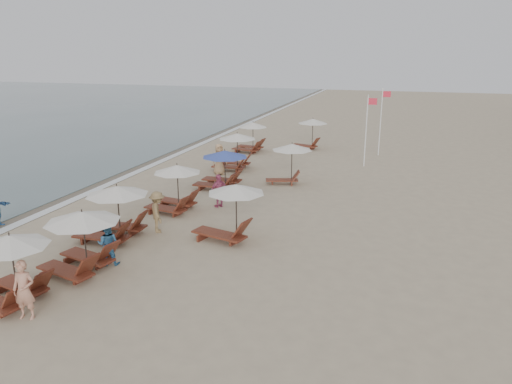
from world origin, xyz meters
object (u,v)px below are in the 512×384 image
(lounger_station_6, at_px, (250,138))
(beachgoer_near, at_px, (24,290))
(inland_station_2, at_px, (309,130))
(beachgoer_mid_a, at_px, (108,244))
(lounger_station_4, at_px, (220,169))
(lounger_station_5, at_px, (234,151))
(beachgoer_far_b, at_px, (219,159))
(beachgoer_mid_b, at_px, (158,212))
(beachgoer_far_a, at_px, (219,191))
(lounger_station_0, at_px, (8,269))
(lounger_station_2, at_px, (113,213))
(inland_station_0, at_px, (227,209))
(lounger_station_1, at_px, (79,242))
(lounger_station_3, at_px, (173,189))
(flag_pole_near, at_px, (367,127))
(inland_station_1, at_px, (288,158))

(lounger_station_6, xyz_separation_m, beachgoer_near, (1.35, -23.70, -0.15))
(inland_station_2, bearing_deg, beachgoer_near, -95.57)
(beachgoer_mid_a, bearing_deg, lounger_station_4, -106.94)
(lounger_station_5, relative_size, beachgoer_far_b, 1.43)
(beachgoer_mid_a, bearing_deg, beachgoer_mid_b, -108.24)
(lounger_station_6, bearing_deg, beachgoer_far_a, -77.99)
(lounger_station_0, distance_m, beachgoer_near, 1.24)
(lounger_station_2, height_order, inland_station_2, inland_station_2)
(lounger_station_0, height_order, inland_station_0, inland_station_0)
(lounger_station_5, relative_size, inland_station_0, 0.91)
(beachgoer_mid_a, xyz_separation_m, beachgoer_mid_b, (0.11, 3.33, 0.10))
(lounger_station_2, height_order, beachgoer_mid_b, lounger_station_2)
(inland_station_2, bearing_deg, beachgoer_mid_a, -96.20)
(lounger_station_1, distance_m, lounger_station_3, 6.78)
(beachgoer_mid_b, xyz_separation_m, flag_pole_near, (6.89, 14.45, 1.64))
(beachgoer_far_a, bearing_deg, beachgoer_mid_b, 18.90)
(lounger_station_1, bearing_deg, beachgoer_near, -81.77)
(inland_station_2, height_order, beachgoer_far_a, inland_station_2)
(inland_station_2, height_order, beachgoer_mid_a, inland_station_2)
(lounger_station_3, relative_size, beachgoer_mid_a, 1.72)
(lounger_station_4, bearing_deg, lounger_station_2, -99.04)
(lounger_station_1, distance_m, flag_pole_near, 20.10)
(lounger_station_2, height_order, beachgoer_far_a, lounger_station_2)
(beachgoer_mid_b, bearing_deg, lounger_station_3, -21.90)
(flag_pole_near, bearing_deg, lounger_station_2, -117.66)
(lounger_station_1, xyz_separation_m, flag_pole_near, (7.54, 18.58, 1.41))
(lounger_station_0, bearing_deg, inland_station_2, 81.93)
(lounger_station_0, height_order, beachgoer_mid_b, lounger_station_0)
(lounger_station_3, xyz_separation_m, lounger_station_4, (0.62, 4.28, -0.03))
(lounger_station_0, distance_m, lounger_station_6, 23.12)
(beachgoer_near, xyz_separation_m, beachgoer_mid_a, (0.12, 3.75, -0.10))
(beachgoer_near, xyz_separation_m, flag_pole_near, (7.11, 21.53, 1.64))
(beachgoer_far_a, bearing_deg, lounger_station_3, -21.34)
(lounger_station_1, bearing_deg, inland_station_2, 82.68)
(inland_station_1, bearing_deg, lounger_station_4, -149.05)
(lounger_station_1, xyz_separation_m, lounger_station_4, (0.64, 11.06, -0.06))
(inland_station_0, xyz_separation_m, inland_station_2, (-0.69, 19.07, 0.12))
(lounger_station_4, xyz_separation_m, lounger_station_6, (-1.56, 9.70, -0.02))
(lounger_station_0, xyz_separation_m, flag_pole_near, (8.18, 20.94, 1.42))
(beachgoer_far_b, height_order, flag_pole_near, flag_pole_near)
(lounger_station_0, distance_m, beachgoer_mid_b, 6.62)
(lounger_station_4, bearing_deg, beachgoer_near, -90.86)
(lounger_station_1, bearing_deg, flag_pole_near, 67.91)
(flag_pole_near, bearing_deg, lounger_station_1, -112.09)
(lounger_station_0, height_order, beachgoer_near, lounger_station_0)
(beachgoer_far_a, relative_size, beachgoer_far_b, 0.86)
(beachgoer_mid_b, bearing_deg, inland_station_1, -55.41)
(inland_station_0, relative_size, beachgoer_near, 1.70)
(lounger_station_4, xyz_separation_m, inland_station_1, (3.25, 1.95, 0.44))
(lounger_station_2, relative_size, beachgoer_far_b, 1.52)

